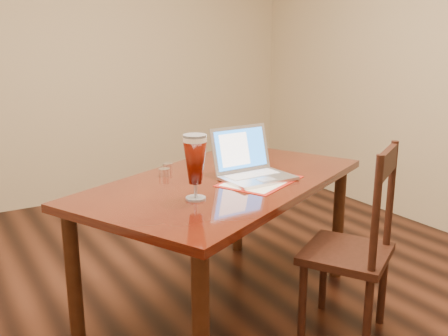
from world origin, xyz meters
TOP-DOWN VIEW (x-y plane):
  - ground at (0.00, 0.00)m, footprint 5.00×5.00m
  - dining_table at (0.16, 0.10)m, footprint 1.84×1.50m
  - dining_chair at (0.58, -0.44)m, footprint 0.56×0.56m

SIDE VIEW (x-z plane):
  - ground at x=0.00m, z-range 0.00..0.00m
  - dining_chair at x=0.58m, z-range -0.03..0.96m
  - dining_table at x=0.16m, z-range 0.15..1.21m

